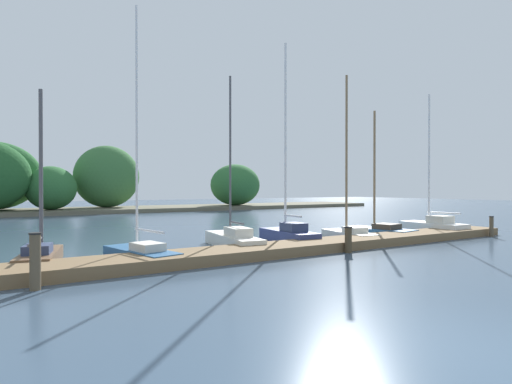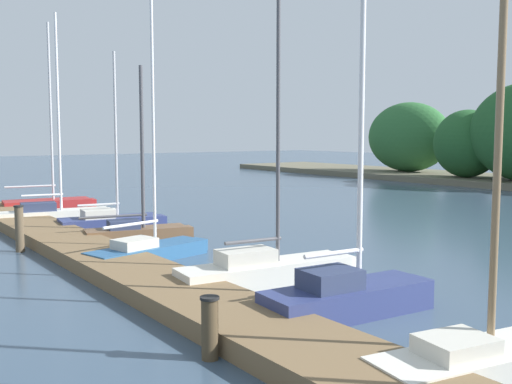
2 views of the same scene
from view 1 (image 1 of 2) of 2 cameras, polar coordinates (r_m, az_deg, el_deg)
ground at (r=6.81m, az=29.43°, el=-19.42°), size 160.00×160.00×0.00m
dock_pier at (r=13.16m, az=-6.12°, el=-8.88°), size 30.60×1.80×0.35m
far_shore at (r=42.09m, az=-27.66°, el=0.86°), size 69.94×8.02×6.71m
sailboat_3 at (r=14.07m, az=-28.06°, el=-7.56°), size 1.59×3.46×5.36m
sailboat_4 at (r=13.63m, az=-16.08°, el=-7.84°), size 1.71×3.67×8.22m
sailboat_5 at (r=16.01m, az=-3.39°, el=-6.51°), size 1.41×4.35×6.77m
sailboat_6 at (r=17.30m, az=4.42°, el=-5.68°), size 1.33×3.62×8.52m
sailboat_7 at (r=18.87m, az=12.84°, el=-5.33°), size 1.52×3.48×7.48m
sailboat_8 at (r=20.74m, az=16.67°, el=-5.07°), size 1.96×3.75×6.14m
sailboat_9 at (r=22.84m, az=23.45°, el=-4.34°), size 1.37×3.55×7.20m
mooring_piling_1 at (r=10.60m, az=-28.63°, el=-8.53°), size 0.27×0.27×1.31m
mooring_piling_2 at (r=15.07m, az=12.85°, el=-6.53°), size 0.29×0.29×0.94m
mooring_piling_3 at (r=22.59m, az=30.21°, el=-4.19°), size 0.21×0.21×0.99m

